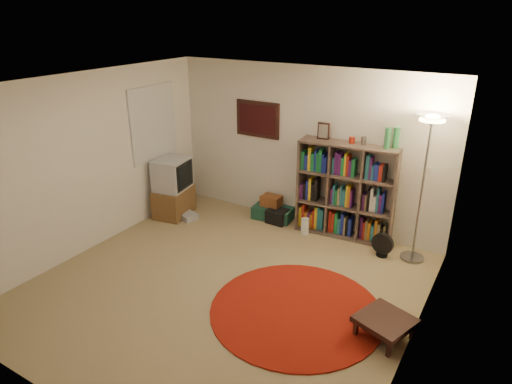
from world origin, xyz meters
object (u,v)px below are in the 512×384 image
(floor_lamp, at_px, (429,142))
(floor_fan, at_px, (382,245))
(suitcase, at_px, (274,212))
(side_table, at_px, (385,321))
(bookshelf, at_px, (345,191))
(tv_stand, at_px, (173,188))

(floor_lamp, bearing_deg, floor_fan, -158.34)
(suitcase, relative_size, side_table, 1.03)
(bookshelf, distance_m, floor_lamp, 1.51)
(floor_lamp, distance_m, side_table, 2.37)
(floor_fan, xyz_separation_m, side_table, (0.53, -1.68, 0.02))
(suitcase, bearing_deg, bookshelf, -2.27)
(floor_lamp, height_order, tv_stand, floor_lamp)
(floor_fan, distance_m, side_table, 1.76)
(floor_lamp, distance_m, floor_fan, 1.58)
(suitcase, bearing_deg, side_table, -44.24)
(bookshelf, bearing_deg, floor_fan, -31.69)
(floor_fan, relative_size, suitcase, 0.52)
(floor_fan, height_order, suitcase, floor_fan)
(tv_stand, relative_size, suitcase, 1.44)
(floor_fan, distance_m, tv_stand, 3.47)
(bookshelf, relative_size, floor_lamp, 0.86)
(bookshelf, relative_size, floor_fan, 4.95)
(side_table, bearing_deg, suitcase, 140.77)
(tv_stand, height_order, side_table, tv_stand)
(bookshelf, height_order, tv_stand, bookshelf)
(floor_fan, bearing_deg, tv_stand, -166.54)
(floor_lamp, bearing_deg, tv_stand, -171.36)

